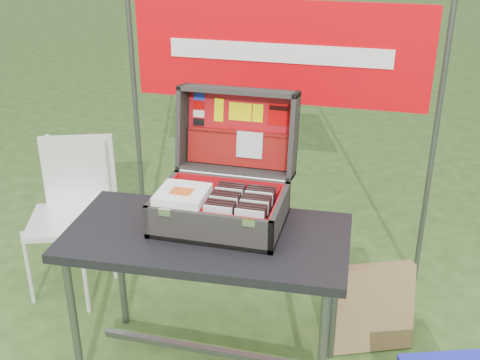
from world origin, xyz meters
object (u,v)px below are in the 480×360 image
(cardboard_box, at_px, (370,308))
(table, at_px, (209,306))
(chair, at_px, (67,223))
(suitcase, at_px, (223,165))

(cardboard_box, bearing_deg, table, -174.64)
(chair, height_order, cardboard_box, chair)
(table, distance_m, suitcase, 0.65)
(chair, xyz_separation_m, cardboard_box, (1.65, -0.07, -0.21))
(table, relative_size, cardboard_box, 2.70)
(suitcase, height_order, chair, suitcase)
(chair, bearing_deg, table, -45.00)
(cardboard_box, bearing_deg, chair, 155.20)
(suitcase, xyz_separation_m, chair, (-0.98, 0.29, -0.57))
(table, height_order, suitcase, suitcase)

